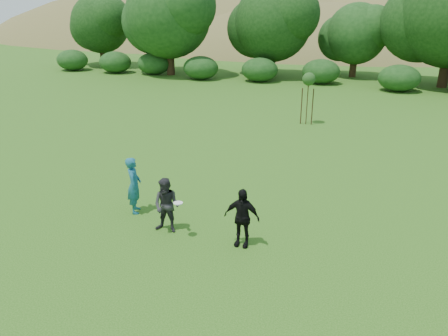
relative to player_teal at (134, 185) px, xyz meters
The scene contains 8 objects.
ground 2.78m from the player_teal, 23.87° to the right, with size 120.00×120.00×0.00m, color #19470C.
player_teal is the anchor object (origin of this frame).
player_grey 1.76m from the player_teal, 28.95° to the right, with size 0.82×0.64×1.68m, color #272729.
player_black 3.96m from the player_teal, 13.50° to the right, with size 1.01×0.42×1.72m, color black.
frisbee 2.33m from the player_teal, 28.83° to the right, with size 0.27×0.27×0.04m.
sapling 13.17m from the player_teal, 73.43° to the left, with size 0.70×0.70×2.85m.
hillside 68.64m from the player_teal, 88.44° to the left, with size 150.00×72.00×52.00m.
tree_row 28.47m from the player_teal, 78.50° to the left, with size 53.92×10.38×9.62m.
Camera 1 is at (4.32, -10.22, 6.47)m, focal length 35.00 mm.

